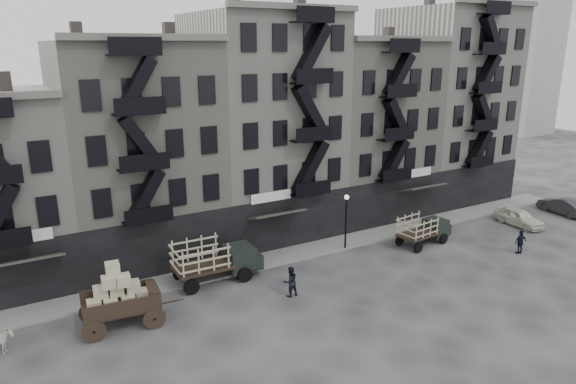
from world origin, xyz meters
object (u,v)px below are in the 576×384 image
stake_truck_west (215,257)px  pedestrian_mid (290,281)px  stake_truck_east (424,227)px  car_far (563,206)px  car_east (519,217)px  policeman (520,242)px  wagon (117,292)px

stake_truck_west → pedestrian_mid: stake_truck_west is taller
stake_truck_east → pedestrian_mid: 13.27m
car_far → pedestrian_mid: size_ratio=2.30×
stake_truck_west → stake_truck_east: (16.21, -2.10, -0.28)m
stake_truck_east → car_far: 16.20m
car_east → car_far: size_ratio=0.96×
stake_truck_west → car_far: stake_truck_west is taller
policeman → stake_truck_west: bearing=-7.2°
car_east → stake_truck_east: bearing=176.9°
car_far → stake_truck_west: bearing=-0.4°
stake_truck_east → pedestrian_mid: size_ratio=2.55×
wagon → car_far: wagon is taller
pedestrian_mid → policeman: 18.08m
car_east → car_far: car_far is taller
stake_truck_west → stake_truck_east: bearing=-6.2°
pedestrian_mid → policeman: size_ratio=1.09×
wagon → pedestrian_mid: wagon is taller
wagon → pedestrian_mid: size_ratio=2.32×
car_far → policeman: size_ratio=2.50×
wagon → stake_truck_east: (22.87, 0.51, -0.71)m
car_far → stake_truck_east: bearing=1.6°
stake_truck_west → policeman: bearing=-17.3°
stake_truck_east → car_east: size_ratio=1.16×
wagon → car_far: size_ratio=1.01×
policeman → car_far: bearing=-149.5°
stake_truck_west → stake_truck_east: size_ratio=1.18×
stake_truck_west → policeman: (20.99, -7.02, -0.75)m
stake_truck_west → stake_truck_east: 16.35m
wagon → pedestrian_mid: (9.78, -1.65, -1.10)m
car_east → policeman: policeman is taller
stake_truck_west → pedestrian_mid: size_ratio=3.00×
stake_truck_east → car_far: stake_truck_east is taller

